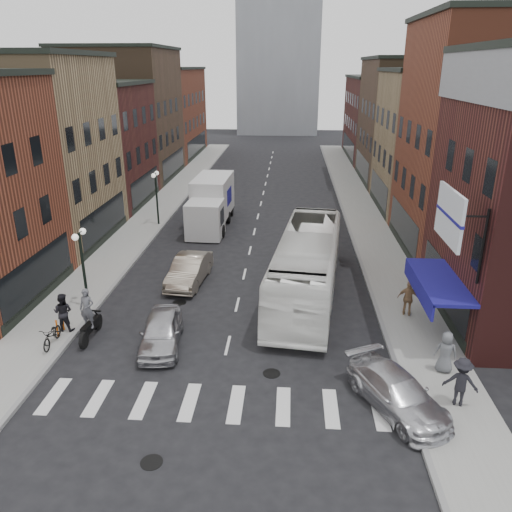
{
  "coord_description": "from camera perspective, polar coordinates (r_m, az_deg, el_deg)",
  "views": [
    {
      "loc": [
        2.55,
        -17.81,
        11.42
      ],
      "look_at": [
        0.95,
        5.15,
        2.63
      ],
      "focal_mm": 35.0,
      "sensor_mm": 36.0,
      "label": 1
    }
  ],
  "objects": [
    {
      "name": "ped_right_c",
      "position": [
        21.08,
        20.86,
        -10.23
      ],
      "size": [
        0.94,
        0.73,
        1.71
      ],
      "primitive_type": "imported",
      "rotation": [
        0.0,
        0.0,
        2.89
      ],
      "color": "slate",
      "rests_on": "sidewalk_right"
    },
    {
      "name": "crosswalk_stripes",
      "position": [
        18.88,
        -4.8,
        -16.41
      ],
      "size": [
        12.0,
        2.2,
        0.01
      ],
      "primitive_type": "cube",
      "color": "silver",
      "rests_on": "ground"
    },
    {
      "name": "sedan_left_near",
      "position": [
        22.13,
        -10.79,
        -8.45
      ],
      "size": [
        2.16,
        4.32,
        1.41
      ],
      "primitive_type": "imported",
      "rotation": [
        0.0,
        0.0,
        0.12
      ],
      "color": "#BDBCC2",
      "rests_on": "ground"
    },
    {
      "name": "bldg_right_far_b",
      "position": [
        68.25,
        15.0,
        14.97
      ],
      "size": [
        10.3,
        16.2,
        10.3
      ],
      "color": "#431918",
      "rests_on": "ground"
    },
    {
      "name": "billboard_sign",
      "position": [
        19.99,
        21.46,
        4.1
      ],
      "size": [
        1.52,
        3.0,
        3.7
      ],
      "color": "black",
      "rests_on": "ground"
    },
    {
      "name": "sidewalk_left",
      "position": [
        42.85,
        -11.15,
        5.16
      ],
      "size": [
        3.0,
        74.0,
        0.15
      ],
      "primitive_type": "cube",
      "color": "gray",
      "rests_on": "ground"
    },
    {
      "name": "ground",
      "position": [
        21.31,
        -3.59,
        -11.54
      ],
      "size": [
        160.0,
        160.0,
        0.0
      ],
      "primitive_type": "plane",
      "color": "black",
      "rests_on": "ground"
    },
    {
      "name": "box_truck",
      "position": [
        37.66,
        -5.17,
        5.98
      ],
      "size": [
        2.7,
        8.3,
        3.58
      ],
      "rotation": [
        0.0,
        0.0,
        -0.03
      ],
      "color": "silver",
      "rests_on": "ground"
    },
    {
      "name": "bldg_left_far_a",
      "position": [
        55.85,
        -14.88,
        15.35
      ],
      "size": [
        10.3,
        12.2,
        13.3
      ],
      "color": "#4A3725",
      "rests_on": "ground"
    },
    {
      "name": "bike_rack",
      "position": [
        24.22,
        -21.49,
        -7.35
      ],
      "size": [
        0.08,
        0.68,
        0.8
      ],
      "color": "#D8590C",
      "rests_on": "sidewalk_left"
    },
    {
      "name": "bldg_right_mid_b",
      "position": [
        44.0,
        20.86,
        12.06
      ],
      "size": [
        10.3,
        10.2,
        11.3
      ],
      "color": "olive",
      "rests_on": "ground"
    },
    {
      "name": "ped_left_solo",
      "position": [
        24.2,
        -21.19,
        -5.99
      ],
      "size": [
        0.89,
        0.53,
        1.8
      ],
      "primitive_type": "imported",
      "rotation": [
        0.0,
        0.0,
        3.12
      ],
      "color": "black",
      "rests_on": "sidewalk_left"
    },
    {
      "name": "sedan_left_far",
      "position": [
        28.06,
        -7.64,
        -1.61
      ],
      "size": [
        2.03,
        4.76,
        1.53
      ],
      "primitive_type": "imported",
      "rotation": [
        0.0,
        0.0,
        -0.09
      ],
      "color": "#A89B88",
      "rests_on": "ground"
    },
    {
      "name": "bldg_left_mid_b",
      "position": [
        45.77,
        -19.02,
        11.94
      ],
      "size": [
        10.3,
        10.2,
        10.3
      ],
      "color": "#431918",
      "rests_on": "ground"
    },
    {
      "name": "bldg_right_far_a",
      "position": [
        54.51,
        17.74,
        14.42
      ],
      "size": [
        10.3,
        12.2,
        12.3
      ],
      "color": "#4A3725",
      "rests_on": "ground"
    },
    {
      "name": "parked_bicycle",
      "position": [
        23.37,
        -22.28,
        -8.36
      ],
      "size": [
        0.7,
        1.78,
        0.92
      ],
      "primitive_type": "imported",
      "rotation": [
        0.0,
        0.0,
        0.05
      ],
      "color": "black",
      "rests_on": "sidewalk_left"
    },
    {
      "name": "curb_right",
      "position": [
        41.66,
        10.0,
        4.68
      ],
      "size": [
        0.2,
        74.0,
        0.16
      ],
      "primitive_type": "cube",
      "color": "gray",
      "rests_on": "ground"
    },
    {
      "name": "sidewalk_right",
      "position": [
        41.82,
        12.06,
        4.7
      ],
      "size": [
        3.0,
        74.0,
        0.15
      ],
      "primitive_type": "cube",
      "color": "gray",
      "rests_on": "ground"
    },
    {
      "name": "ped_right_a",
      "position": [
        19.38,
        22.38,
        -13.15
      ],
      "size": [
        1.31,
        0.92,
        1.84
      ],
      "primitive_type": "imported",
      "rotation": [
        0.0,
        0.0,
        2.83
      ],
      "color": "black",
      "rests_on": "sidewalk_right"
    },
    {
      "name": "bldg_right_mid_a",
      "position": [
        34.42,
        25.73,
        11.78
      ],
      "size": [
        10.3,
        10.2,
        14.3
      ],
      "color": "brown",
      "rests_on": "ground"
    },
    {
      "name": "streetlamp_far",
      "position": [
        38.13,
        -11.35,
        7.61
      ],
      "size": [
        0.32,
        1.22,
        4.11
      ],
      "color": "black",
      "rests_on": "ground"
    },
    {
      "name": "bldg_left_mid_a",
      "position": [
        36.71,
        -25.08,
        10.74
      ],
      "size": [
        10.3,
        10.2,
        12.3
      ],
      "color": "olive",
      "rests_on": "ground"
    },
    {
      "name": "curb_car",
      "position": [
        18.86,
        15.85,
        -14.8
      ],
      "size": [
        3.7,
        4.88,
        1.32
      ],
      "primitive_type": "imported",
      "rotation": [
        0.0,
        0.0,
        0.47
      ],
      "color": "silver",
      "rests_on": "ground"
    },
    {
      "name": "awning_blue",
      "position": [
        23.03,
        19.74,
        -2.84
      ],
      "size": [
        1.8,
        5.0,
        0.78
      ],
      "color": "navy",
      "rests_on": "ground"
    },
    {
      "name": "motorcycle_rider",
      "position": [
        23.25,
        -18.6,
        -6.52
      ],
      "size": [
        0.71,
        2.4,
        2.44
      ],
      "rotation": [
        0.0,
        0.0,
        -0.1
      ],
      "color": "black",
      "rests_on": "ground"
    },
    {
      "name": "bldg_left_far_b",
      "position": [
        69.32,
        -11.11,
        15.77
      ],
      "size": [
        10.3,
        16.2,
        11.3
      ],
      "color": "brown",
      "rests_on": "ground"
    },
    {
      "name": "transit_bus",
      "position": [
        26.07,
        5.84,
        -1.05
      ],
      "size": [
        4.35,
        12.62,
        3.44
      ],
      "primitive_type": "imported",
      "rotation": [
        0.0,
        0.0,
        -0.12
      ],
      "color": "white",
      "rests_on": "ground"
    },
    {
      "name": "streetlamp_near",
      "position": [
        25.44,
        -19.3,
        0.15
      ],
      "size": [
        0.32,
        1.22,
        4.11
      ],
      "color": "black",
      "rests_on": "ground"
    },
    {
      "name": "ped_right_b",
      "position": [
        25.01,
        17.03,
        -4.65
      ],
      "size": [
        1.12,
        0.77,
        1.74
      ],
      "primitive_type": "imported",
      "rotation": [
        0.0,
        0.0,
        2.86
      ],
      "color": "#9A734E",
      "rests_on": "sidewalk_right"
    },
    {
      "name": "curb_left",
      "position": [
        42.5,
        -9.18,
        5.06
      ],
      "size": [
        0.2,
        74.0,
        0.16
      ],
      "primitive_type": "cube",
      "color": "gray",
      "rests_on": "ground"
    }
  ]
}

